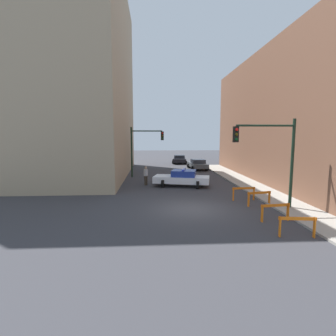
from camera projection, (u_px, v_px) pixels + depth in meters
ground_plane at (190, 209)px, 15.62m from camera, size 120.00×120.00×0.00m
sidewalk_right at (291, 206)px, 15.98m from camera, size 2.40×44.00×0.12m
building_corner_left at (59, 81)px, 27.51m from camera, size 14.00×20.00×20.06m
building_right at (326, 117)px, 23.59m from camera, size 12.00×28.00×12.01m
traffic_light_near at (273, 150)px, 15.11m from camera, size 3.64×0.35×5.20m
traffic_light_far at (142, 145)px, 27.25m from camera, size 3.44×0.35×5.20m
police_car at (182, 178)px, 22.44m from camera, size 5.00×3.04×1.52m
parked_car_near at (198, 164)px, 33.53m from camera, size 2.47×4.42×1.31m
parked_car_mid at (179, 159)px, 40.67m from camera, size 2.54×4.45×1.31m
pedestrian_crossing at (146, 175)px, 22.94m from camera, size 0.50×0.50×1.66m
barrier_front at (297, 223)px, 11.22m from camera, size 1.59×0.35×0.90m
barrier_mid at (275, 209)px, 13.33m from camera, size 1.59×0.34×0.90m
barrier_back at (259, 196)px, 16.24m from camera, size 1.58×0.42×0.90m
barrier_corner at (244, 191)px, 17.61m from camera, size 1.60×0.24×0.90m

